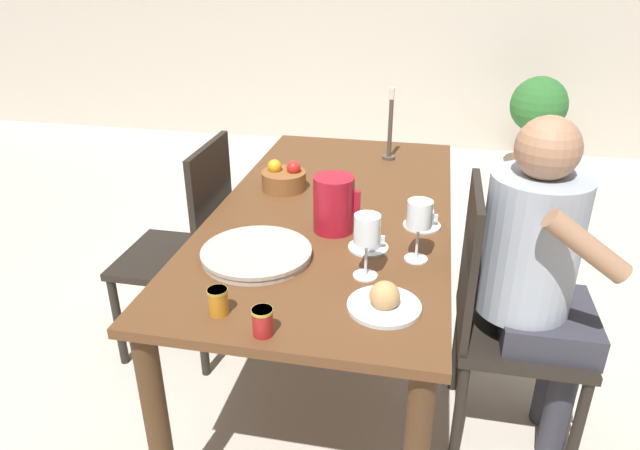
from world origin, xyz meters
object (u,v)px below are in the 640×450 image
object	(u,v)px
chair_opposite	(189,246)
serving_tray	(256,254)
chair_person_side	(500,315)
jam_jar_amber	(218,300)
teacup_near_person	(369,241)
teacup_across	(422,220)
wine_glass_water	(367,232)
bread_plate	(384,301)
candlestick_tall	(390,132)
fruit_bowl	(284,179)
red_pitcher	(334,204)
potted_plant	(537,113)
wine_glass_juice	(419,217)
person_seated	(538,266)
jam_jar_red	(263,321)

from	to	relation	value
chair_opposite	serving_tray	xyz separation A→B (m)	(0.44, -0.45, 0.25)
chair_person_side	jam_jar_amber	bearing A→B (deg)	-57.44
teacup_near_person	teacup_across	xyz separation A→B (m)	(0.16, 0.20, 0.00)
wine_glass_water	chair_person_side	bearing A→B (deg)	28.49
bread_plate	jam_jar_amber	distance (m)	0.44
wine_glass_water	jam_jar_amber	size ratio (longest dim) A/B	2.67
chair_opposite	jam_jar_amber	bearing A→B (deg)	-149.91
jam_jar_amber	candlestick_tall	size ratio (longest dim) A/B	0.23
wine_glass_water	fruit_bowl	size ratio (longest dim) A/B	1.12
red_pitcher	jam_jar_amber	distance (m)	0.59
serving_tray	potted_plant	distance (m)	3.30
red_pitcher	candlestick_tall	bearing A→B (deg)	81.61
wine_glass_juice	candlestick_tall	xyz separation A→B (m)	(-0.17, 0.94, -0.02)
teacup_across	teacup_near_person	bearing A→B (deg)	-129.08
teacup_across	chair_opposite	bearing A→B (deg)	173.25
wine_glass_water	red_pitcher	bearing A→B (deg)	117.29
candlestick_tall	fruit_bowl	bearing A→B (deg)	-129.86
jam_jar_amber	chair_person_side	bearing A→B (deg)	32.56
wine_glass_water	potted_plant	size ratio (longest dim) A/B	0.26
wine_glass_juice	bread_plate	xyz separation A→B (m)	(-0.07, -0.29, -0.12)
person_seated	potted_plant	world-z (taller)	person_seated
chair_person_side	candlestick_tall	distance (m)	1.02
red_pitcher	candlestick_tall	size ratio (longest dim) A/B	0.60
chair_opposite	candlestick_tall	xyz separation A→B (m)	(0.76, 0.58, 0.36)
person_seated	potted_plant	size ratio (longest dim) A/B	1.55
person_seated	red_pitcher	xyz separation A→B (m)	(-0.67, 0.06, 0.13)
fruit_bowl	potted_plant	bearing A→B (deg)	61.46
candlestick_tall	chair_person_side	bearing A→B (deg)	-61.04
person_seated	chair_person_side	bearing A→B (deg)	-93.61
wine_glass_juice	chair_opposite	bearing A→B (deg)	159.13
potted_plant	red_pitcher	bearing A→B (deg)	-111.05
serving_tray	jam_jar_red	size ratio (longest dim) A/B	4.67
wine_glass_water	candlestick_tall	bearing A→B (deg)	91.69
wine_glass_juice	teacup_near_person	distance (m)	0.20
chair_opposite	candlestick_tall	world-z (taller)	candlestick_tall
chair_opposite	jam_jar_red	xyz separation A→B (m)	(0.58, -0.82, 0.28)
bread_plate	wine_glass_water	bearing A→B (deg)	114.40
serving_tray	chair_opposite	bearing A→B (deg)	134.93
chair_person_side	bread_plate	distance (m)	0.59
chair_person_side	chair_opposite	size ratio (longest dim) A/B	1.00
teacup_near_person	jam_jar_red	xyz separation A→B (m)	(-0.20, -0.51, 0.02)
bread_plate	person_seated	bearing A→B (deg)	40.40
person_seated	wine_glass_water	distance (m)	0.60
red_pitcher	teacup_across	bearing A→B (deg)	16.92
wine_glass_water	jam_jar_red	world-z (taller)	wine_glass_water
chair_opposite	potted_plant	size ratio (longest dim) A/B	1.23
bread_plate	candlestick_tall	distance (m)	1.24
wine_glass_water	bread_plate	distance (m)	0.21
teacup_near_person	jam_jar_amber	distance (m)	0.56
jam_jar_amber	person_seated	bearing A→B (deg)	29.50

